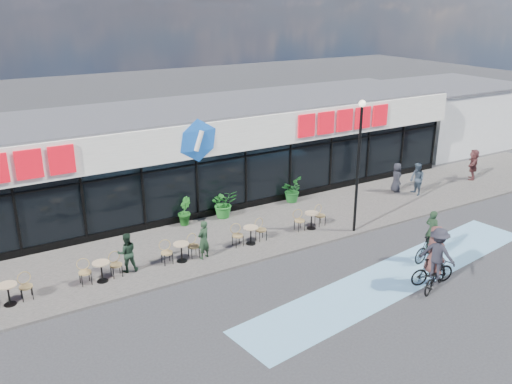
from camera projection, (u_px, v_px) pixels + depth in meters
ground at (283, 286)px, 19.00m from camera, size 120.00×120.00×0.00m
sidewalk at (224, 239)px, 22.63m from camera, size 44.00×5.00×0.10m
bike_lane at (397, 276)px, 19.71m from camera, size 14.17×4.13×0.01m
building at (171, 155)px, 26.25m from camera, size 30.60×6.57×4.75m
neighbour_building at (445, 114)px, 37.05m from camera, size 9.20×7.20×4.11m
lamp_post at (359, 157)px, 22.19m from camera, size 0.28×0.28×5.64m
bistro_set_1 at (8, 291)px, 17.62m from camera, size 1.54×0.62×0.90m
bistro_set_2 at (101, 269)px, 19.07m from camera, size 1.54×0.62×0.90m
bistro_set_3 at (180, 249)px, 20.53m from camera, size 1.54×0.62×0.90m
bistro_set_4 at (250, 233)px, 21.99m from camera, size 1.54×0.62×0.90m
bistro_set_5 at (310, 218)px, 23.44m from camera, size 1.54×0.62×0.90m
potted_plant_left at (184, 211)px, 23.76m from camera, size 0.77×0.84×1.24m
potted_plant_mid at (224, 203)px, 24.55m from camera, size 1.34×1.21×1.32m
potted_plant_right at (292, 190)px, 26.45m from camera, size 1.41×1.43×1.20m
patron_left at (204, 240)px, 20.62m from camera, size 0.66×0.56×1.53m
patron_right at (127, 252)px, 19.62m from camera, size 0.80×0.66×1.49m
pedestrian_a at (417, 179)px, 27.31m from camera, size 0.76×0.90×1.65m
pedestrian_b at (396, 177)px, 27.76m from camera, size 0.74×0.87×1.52m
pedestrian_c at (473, 164)px, 29.66m from camera, size 1.56×1.33×1.69m
cyclist_a at (437, 263)px, 18.51m from camera, size 1.90×1.36×2.29m
cyclist_b at (431, 243)px, 20.64m from camera, size 1.84×0.71×2.06m
cyclist_c at (434, 260)px, 18.87m from camera, size 1.75×0.96×2.20m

